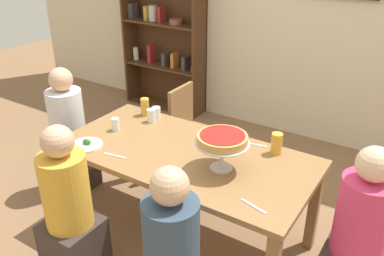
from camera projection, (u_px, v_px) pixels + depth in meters
The scene contains 20 objects.
ground_plane at pixel (185, 233), 3.21m from camera, with size 12.00×12.00×0.00m, color #846042.
rear_partition at pixel (301, 10), 4.25m from camera, with size 8.00×0.12×2.80m, color beige.
dining_table at pixel (184, 162), 2.92m from camera, with size 1.84×0.91×0.74m.
bookshelf at pixel (165, 21), 5.03m from camera, with size 1.10×0.30×2.21m.
diner_near_left at pixel (70, 218), 2.62m from camera, with size 0.34×0.34×1.15m.
diner_head_west at pixel (70, 139), 3.59m from camera, with size 0.34×0.34×1.15m.
diner_head_east at pixel (356, 245), 2.39m from camera, with size 0.34×0.34×1.15m.
chair_far_left at pixel (191, 128), 3.81m from camera, with size 0.40×0.40×0.87m.
deep_dish_pizza_stand at pixel (222, 141), 2.60m from camera, with size 0.36×0.36×0.25m.
salad_plate_near_diner at pixel (223, 137), 3.06m from camera, with size 0.24×0.24×0.07m.
salad_plate_far_diner at pixel (87, 144), 2.96m from camera, with size 0.23×0.23×0.05m.
beer_glass_amber_tall at pixel (277, 144), 2.84m from camera, with size 0.08×0.08×0.15m, color gold.
beer_glass_amber_short at pixel (145, 107), 3.42m from camera, with size 0.07×0.07×0.15m, color gold.
water_glass_clear_near at pixel (151, 116), 3.31m from camera, with size 0.07×0.07×0.11m, color white.
water_glass_clear_far at pixel (156, 112), 3.39m from camera, with size 0.07×0.07×0.09m, color white.
water_glass_clear_spare at pixel (115, 124), 3.17m from camera, with size 0.06×0.06×0.10m, color white.
cutlery_fork_near at pixel (254, 206), 2.32m from camera, with size 0.18×0.02×0.01m, color silver.
cutlery_knife_near at pixel (255, 144), 2.98m from camera, with size 0.18×0.02×0.01m, color silver.
cutlery_fork_far at pixel (115, 156), 2.84m from camera, with size 0.18×0.02×0.01m, color silver.
cutlery_knife_far at pixel (176, 180), 2.56m from camera, with size 0.18×0.02×0.01m, color silver.
Camera 1 is at (1.40, -2.08, 2.17)m, focal length 38.02 mm.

